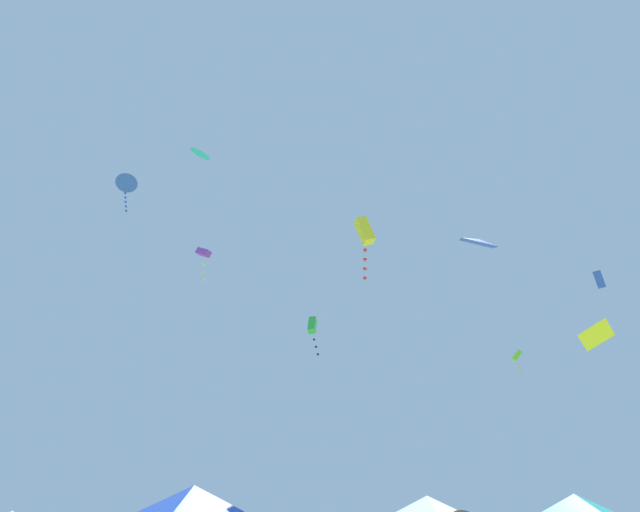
% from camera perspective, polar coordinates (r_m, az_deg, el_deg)
% --- Properties ---
extents(canopy_tent_blue, '(3.43, 3.43, 3.67)m').
position_cam_1_polar(canopy_tent_blue, '(16.54, -14.57, -25.98)').
color(canopy_tent_blue, '#9E9EA3').
rests_on(canopy_tent_blue, ground).
extents(kite_cyan_delta, '(1.65, 1.67, 0.75)m').
position_cam_1_polar(kite_cyan_delta, '(29.81, -13.57, 11.45)').
color(kite_cyan_delta, '#2DB7CC').
extents(kite_blue_delta, '(1.47, 1.43, 2.22)m').
position_cam_1_polar(kite_blue_delta, '(29.24, -21.35, 7.75)').
color(kite_blue_delta, blue).
extents(kite_purple_box, '(1.34, 1.00, 2.67)m').
position_cam_1_polar(kite_purple_box, '(37.77, -13.29, 0.32)').
color(kite_purple_box, purple).
extents(kite_blue_box, '(0.57, 0.63, 0.78)m').
position_cam_1_polar(kite_blue_box, '(23.80, 29.29, -2.37)').
color(kite_blue_box, blue).
extents(kite_blue_diamond, '(0.89, 0.95, 0.58)m').
position_cam_1_polar(kite_blue_diamond, '(10.68, 17.71, 1.65)').
color(kite_blue_diamond, blue).
extents(kite_green_box, '(0.55, 0.64, 1.95)m').
position_cam_1_polar(kite_green_box, '(23.47, -0.95, -8.03)').
color(kite_green_box, green).
extents(kite_lime_box, '(0.77, 0.51, 1.76)m').
position_cam_1_polar(kite_lime_box, '(35.01, 21.58, -10.67)').
color(kite_lime_box, '#75D138').
extents(kite_yellow_box, '(1.00, 0.87, 3.23)m').
position_cam_1_polar(kite_yellow_box, '(24.48, 5.06, 2.69)').
color(kite_yellow_box, yellow).
extents(kite_yellow_diamond, '(1.02, 1.41, 0.51)m').
position_cam_1_polar(kite_yellow_diamond, '(21.20, 28.92, -7.85)').
color(kite_yellow_diamond, yellow).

